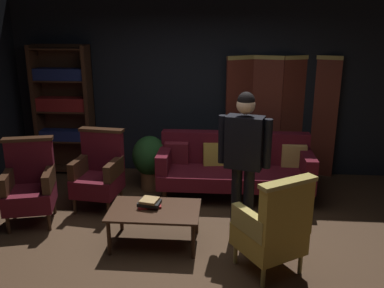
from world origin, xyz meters
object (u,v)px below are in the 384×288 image
at_px(book_black_cloth, 149,203).
at_px(armchair_wing_left, 30,184).
at_px(armchair_gilt_accent, 274,227).
at_px(folding_screen, 280,115).
at_px(book_red_leather, 150,206).
at_px(book_tan_leather, 149,200).
at_px(bookshelf, 64,108).
at_px(velvet_couch, 235,165).
at_px(coffee_table, 155,213).
at_px(potted_plant, 150,159).
at_px(armchair_wing_right, 99,172).
at_px(standing_figure, 244,153).

bearing_deg(book_black_cloth, armchair_wing_left, 166.72).
distance_m(armchair_gilt_accent, armchair_wing_left, 2.99).
bearing_deg(armchair_wing_left, armchair_gilt_accent, -16.84).
height_order(folding_screen, book_red_leather, folding_screen).
relative_size(book_red_leather, book_tan_leather, 1.37).
height_order(armchair_gilt_accent, book_black_cloth, armchair_gilt_accent).
distance_m(bookshelf, book_tan_leather, 2.78).
bearing_deg(velvet_couch, coffee_table, -122.67).
xyz_separation_m(potted_plant, book_tan_leather, (0.27, -1.50, 0.04)).
xyz_separation_m(folding_screen, armchair_wing_left, (-3.23, -1.87, -0.50)).
bearing_deg(book_red_leather, book_tan_leather, 0.00).
bearing_deg(book_black_cloth, bookshelf, 129.50).
bearing_deg(armchair_wing_right, folding_screen, 28.90).
bearing_deg(folding_screen, bookshelf, -177.79).
bearing_deg(book_black_cloth, velvet_couch, 54.52).
xyz_separation_m(velvet_couch, standing_figure, (0.06, -1.20, 0.57)).
distance_m(armchair_gilt_accent, book_black_cloth, 1.40).
bearing_deg(book_red_leather, velvet_couch, 54.52).
height_order(standing_figure, potted_plant, standing_figure).
bearing_deg(standing_figure, bookshelf, 144.97).
distance_m(folding_screen, coffee_table, 2.86).
distance_m(bookshelf, potted_plant, 1.69).
bearing_deg(armchair_wing_left, standing_figure, -4.52).
distance_m(armchair_wing_left, standing_figure, 2.64).
height_order(coffee_table, book_black_cloth, book_black_cloth).
relative_size(velvet_couch, potted_plant, 2.64).
relative_size(folding_screen, bookshelf, 0.93).
relative_size(potted_plant, book_tan_leather, 4.29).
bearing_deg(book_red_leather, armchair_wing_right, 134.29).
height_order(folding_screen, coffee_table, folding_screen).
height_order(bookshelf, velvet_couch, bookshelf).
distance_m(folding_screen, potted_plant, 2.14).
xyz_separation_m(folding_screen, armchair_gilt_accent, (-0.37, -2.73, -0.50)).
bearing_deg(potted_plant, armchair_wing_right, -130.55).
bearing_deg(velvet_couch, armchair_wing_left, -158.43).
bearing_deg(armchair_gilt_accent, armchair_wing_right, 147.78).
xyz_separation_m(book_red_leather, book_tan_leather, (0.00, 0.00, 0.07)).
bearing_deg(potted_plant, standing_figure, -45.92).
distance_m(armchair_wing_right, book_tan_leather, 1.18).
bearing_deg(folding_screen, potted_plant, -159.49).
bearing_deg(bookshelf, armchair_wing_left, -83.96).
xyz_separation_m(armchair_gilt_accent, potted_plant, (-1.58, 2.00, -0.03)).
distance_m(velvet_couch, standing_figure, 1.33).
height_order(folding_screen, potted_plant, folding_screen).
xyz_separation_m(armchair_gilt_accent, armchair_wing_left, (-2.86, 0.87, 0.00)).
bearing_deg(armchair_gilt_accent, bookshelf, 139.49).
distance_m(bookshelf, book_red_leather, 2.79).
relative_size(folding_screen, book_red_leather, 7.41).
xyz_separation_m(book_black_cloth, book_tan_leather, (0.00, 0.00, 0.03)).
distance_m(folding_screen, armchair_wing_left, 3.76).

